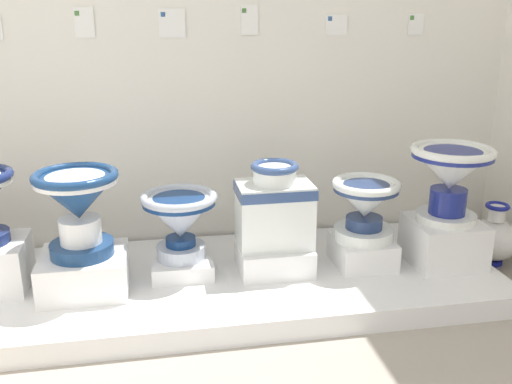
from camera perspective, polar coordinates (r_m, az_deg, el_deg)
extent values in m
cube|color=white|center=(2.97, -2.78, -8.97)|extent=(2.73, 1.02, 0.11)
cube|color=white|center=(2.85, -16.68, -7.66)|extent=(0.40, 0.36, 0.18)
cylinder|color=navy|center=(2.80, -16.90, -5.38)|extent=(0.29, 0.29, 0.06)
cylinder|color=white|center=(2.76, -17.07, -3.66)|extent=(0.19, 0.19, 0.12)
cone|color=navy|center=(2.71, -17.37, -0.51)|extent=(0.37, 0.37, 0.20)
cylinder|color=white|center=(2.69, -17.53, 1.14)|extent=(0.37, 0.37, 0.03)
torus|color=navy|center=(2.68, -17.57, 1.55)|extent=(0.38, 0.38, 0.04)
cylinder|color=white|center=(2.68, -17.56, 1.44)|extent=(0.26, 0.26, 0.01)
cube|color=white|center=(2.95, -7.40, -7.22)|extent=(0.30, 0.30, 0.08)
cylinder|color=silver|center=(2.91, -7.46, -5.87)|extent=(0.24, 0.24, 0.07)
cylinder|color=navy|center=(2.89, -7.50, -4.86)|extent=(0.15, 0.15, 0.04)
cone|color=silver|center=(2.85, -7.60, -2.53)|extent=(0.37, 0.37, 0.21)
cylinder|color=navy|center=(2.82, -7.67, -0.92)|extent=(0.36, 0.36, 0.03)
torus|color=silver|center=(2.81, -7.69, -0.54)|extent=(0.38, 0.38, 0.04)
cylinder|color=navy|center=(2.81, -7.69, -0.63)|extent=(0.26, 0.26, 0.01)
cube|color=white|center=(2.95, 1.78, -6.47)|extent=(0.36, 0.33, 0.14)
cube|color=white|center=(2.86, 1.82, -2.24)|extent=(0.37, 0.25, 0.33)
cube|color=#334B7D|center=(2.82, 1.85, 0.20)|extent=(0.38, 0.26, 0.05)
cylinder|color=white|center=(2.80, 1.86, 1.71)|extent=(0.21, 0.21, 0.08)
torus|color=#334B7D|center=(2.79, 1.87, 2.55)|extent=(0.24, 0.24, 0.04)
cube|color=white|center=(3.06, 10.52, -5.80)|extent=(0.29, 0.31, 0.14)
cylinder|color=white|center=(3.02, 10.63, -4.05)|extent=(0.31, 0.31, 0.06)
cylinder|color=navy|center=(3.00, 10.70, -2.99)|extent=(0.19, 0.19, 0.06)
cone|color=white|center=(2.96, 10.82, -0.86)|extent=(0.33, 0.33, 0.18)
cylinder|color=navy|center=(2.94, 10.90, 0.40)|extent=(0.33, 0.33, 0.03)
torus|color=white|center=(2.93, 10.92, 0.77)|extent=(0.35, 0.35, 0.04)
cylinder|color=navy|center=(2.93, 10.92, 0.68)|extent=(0.23, 0.23, 0.01)
cube|color=white|center=(3.17, 18.14, -4.69)|extent=(0.35, 0.35, 0.23)
cylinder|color=white|center=(3.12, 18.38, -2.36)|extent=(0.30, 0.30, 0.04)
cylinder|color=navy|center=(3.09, 18.53, -0.86)|extent=(0.19, 0.19, 0.13)
cone|color=white|center=(3.05, 18.83, 2.10)|extent=(0.41, 0.41, 0.20)
cylinder|color=navy|center=(3.03, 18.98, 3.55)|extent=(0.40, 0.40, 0.03)
torus|color=white|center=(3.02, 19.02, 3.92)|extent=(0.42, 0.42, 0.04)
cylinder|color=navy|center=(3.02, 19.01, 3.82)|extent=(0.29, 0.29, 0.01)
cube|color=white|center=(3.17, -16.72, 15.85)|extent=(0.10, 0.01, 0.15)
cube|color=#5B9E4C|center=(3.17, -17.40, 16.61)|extent=(0.02, 0.01, 0.02)
cube|color=white|center=(3.16, -8.36, 16.28)|extent=(0.14, 0.01, 0.15)
cube|color=#386BAD|center=(3.15, -9.25, 17.04)|extent=(0.02, 0.01, 0.02)
cube|color=white|center=(3.20, -0.65, 16.76)|extent=(0.09, 0.01, 0.16)
cube|color=#5B9E4C|center=(3.19, -1.20, 17.60)|extent=(0.02, 0.01, 0.02)
cube|color=white|center=(3.32, 8.01, 16.15)|extent=(0.12, 0.01, 0.11)
cube|color=#386BAD|center=(3.30, 7.36, 16.74)|extent=(0.02, 0.01, 0.02)
cube|color=white|center=(3.49, 15.64, 15.78)|extent=(0.09, 0.01, 0.12)
cube|color=#5B9E4C|center=(3.48, 15.25, 16.39)|extent=(0.02, 0.01, 0.02)
cylinder|color=navy|center=(3.56, 22.28, -6.32)|extent=(0.13, 0.13, 0.03)
ellipsoid|color=white|center=(3.51, 22.53, -4.38)|extent=(0.29, 0.29, 0.23)
cylinder|color=white|center=(3.46, 22.83, -1.97)|extent=(0.09, 0.09, 0.08)
torus|color=navy|center=(3.45, 22.92, -1.31)|extent=(0.13, 0.13, 0.02)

